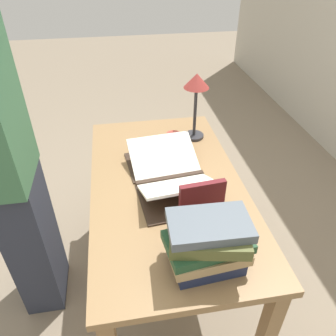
# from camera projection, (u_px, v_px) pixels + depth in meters

# --- Properties ---
(ground_plane) EXTENTS (12.00, 12.00, 0.00)m
(ground_plane) POSITION_uv_depth(u_px,v_px,m) (167.00, 278.00, 2.05)
(ground_plane) COLOR gray
(reading_desk) EXTENTS (1.34, 0.73, 0.76)m
(reading_desk) POSITION_uv_depth(u_px,v_px,m) (167.00, 199.00, 1.66)
(reading_desk) COLOR #937047
(reading_desk) RESTS_ON ground_plane
(open_book) EXTENTS (0.61, 0.41, 0.12)m
(open_book) POSITION_uv_depth(u_px,v_px,m) (170.00, 174.00, 1.60)
(open_book) COLOR #38281E
(open_book) RESTS_ON reading_desk
(book_stack_tall) EXTENTS (0.24, 0.32, 0.22)m
(book_stack_tall) POSITION_uv_depth(u_px,v_px,m) (208.00, 242.00, 1.15)
(book_stack_tall) COLOR #1E284C
(book_stack_tall) RESTS_ON reading_desk
(book_standing_upright) EXTENTS (0.04, 0.19, 0.20)m
(book_standing_upright) POSITION_uv_depth(u_px,v_px,m) (202.00, 203.00, 1.33)
(book_standing_upright) COLOR maroon
(book_standing_upright) RESTS_ON reading_desk
(reading_lamp) EXTENTS (0.14, 0.14, 0.39)m
(reading_lamp) POSITION_uv_depth(u_px,v_px,m) (196.00, 89.00, 1.79)
(reading_lamp) COLOR #2D2D33
(reading_lamp) RESTS_ON reading_desk
(coffee_mug) EXTENTS (0.10, 0.09, 0.09)m
(coffee_mug) POSITION_uv_depth(u_px,v_px,m) (174.00, 141.00, 1.84)
(coffee_mug) COLOR #B74238
(coffee_mug) RESTS_ON reading_desk
(person_reader) EXTENTS (0.36, 0.23, 1.76)m
(person_reader) POSITION_uv_depth(u_px,v_px,m) (9.00, 171.00, 1.47)
(person_reader) COLOR #2D3342
(person_reader) RESTS_ON ground_plane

